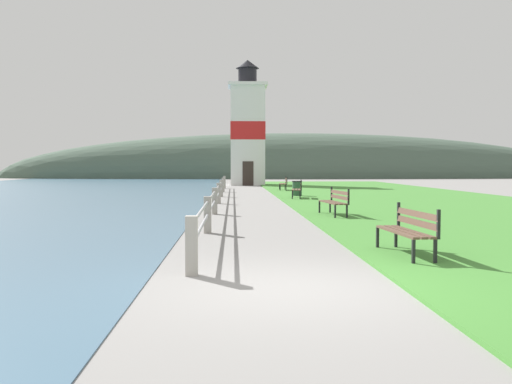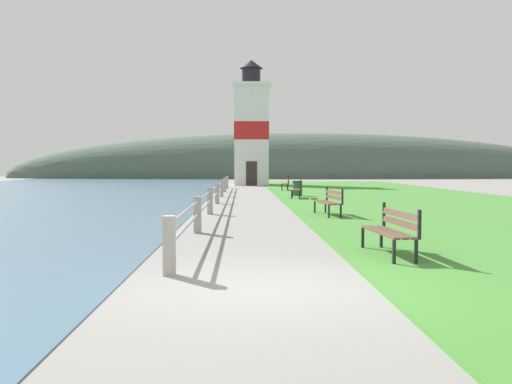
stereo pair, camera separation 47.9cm
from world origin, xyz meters
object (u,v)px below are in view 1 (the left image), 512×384
(park_bench_midway, at_px, (335,200))
(lighthouse, at_px, (248,130))
(trash_bin, at_px, (297,189))
(park_bench_near, at_px, (409,228))
(park_bench_far, at_px, (298,188))
(park_bench_by_lighthouse, at_px, (284,183))

(park_bench_midway, height_order, lighthouse, lighthouse)
(trash_bin, bearing_deg, park_bench_near, -90.68)
(park_bench_far, relative_size, park_bench_by_lighthouse, 0.97)
(park_bench_by_lighthouse, bearing_deg, park_bench_far, 92.35)
(park_bench_near, distance_m, park_bench_by_lighthouse, 26.76)
(park_bench_far, bearing_deg, park_bench_near, 96.47)
(park_bench_midway, relative_size, park_bench_by_lighthouse, 1.11)
(park_bench_midway, relative_size, park_bench_far, 1.14)
(park_bench_near, bearing_deg, lighthouse, -90.94)
(park_bench_near, height_order, park_bench_far, same)
(park_bench_near, relative_size, park_bench_midway, 0.95)
(park_bench_by_lighthouse, height_order, trash_bin, park_bench_by_lighthouse)
(park_bench_near, xyz_separation_m, trash_bin, (0.24, 19.98, -0.12))
(park_bench_far, xyz_separation_m, trash_bin, (0.20, 2.19, -0.11))
(park_bench_midway, distance_m, lighthouse, 30.42)
(park_bench_midway, bearing_deg, park_bench_by_lighthouse, -95.77)
(park_bench_midway, relative_size, lighthouse, 0.19)
(park_bench_near, relative_size, lighthouse, 0.18)
(park_bench_near, relative_size, park_bench_by_lighthouse, 1.06)
(park_bench_midway, bearing_deg, lighthouse, -91.79)
(park_bench_by_lighthouse, relative_size, trash_bin, 2.15)
(lighthouse, bearing_deg, trash_bin, -83.24)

